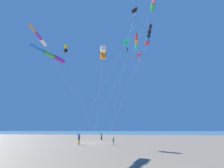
{
  "coord_description": "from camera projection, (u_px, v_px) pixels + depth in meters",
  "views": [
    {
      "loc": [
        28.9,
        8.34,
        2.26
      ],
      "look_at": [
        8.54,
        5.19,
        8.91
      ],
      "focal_mm": 22.93,
      "sensor_mm": 36.0,
      "label": 1
    }
  ],
  "objects": [
    {
      "name": "ground_plane",
      "position": [
        92.0,
        142.0,
        27.7
      ],
      "size": [
        600.0,
        600.0,
        0.0
      ],
      "primitive_type": "plane",
      "color": "#756654"
    },
    {
      "name": "ocean_water_strip",
      "position": [
        129.0,
        132.0,
        182.88
      ],
      "size": [
        240.0,
        600.0,
        0.01
      ],
      "primitive_type": "cube",
      "color": "teal",
      "rests_on": "ground_plane"
    },
    {
      "name": "person_adult_flyer",
      "position": [
        79.0,
        138.0,
        23.29
      ],
      "size": [
        0.63,
        0.66,
        1.84
      ],
      "color": "gold",
      "rests_on": "ground_plane"
    },
    {
      "name": "person_child_green_jacket",
      "position": [
        102.0,
        136.0,
        34.2
      ],
      "size": [
        0.6,
        0.59,
        1.68
      ],
      "color": "#232328",
      "rests_on": "ground_plane"
    },
    {
      "name": "person_child_grey_jacket",
      "position": [
        113.0,
        141.0,
        22.46
      ],
      "size": [
        0.44,
        0.42,
        1.23
      ],
      "color": "silver",
      "rests_on": "ground_plane"
    },
    {
      "name": "kite_windsock_rainbow_low_near",
      "position": [
        41.0,
        39.0,
        16.94
      ],
      "size": [
        19.06,
        4.39,
        12.89
      ],
      "color": "white",
      "rests_on": "ground_plane"
    },
    {
      "name": "kite_windsock_small_distant",
      "position": [
        54.0,
        57.0,
        21.21
      ],
      "size": [
        15.89,
        5.61,
        13.24
      ],
      "color": "purple",
      "rests_on": "ground_plane"
    },
    {
      "name": "kite_box_magenta_far_left",
      "position": [
        66.0,
        49.0,
        33.29
      ],
      "size": [
        7.81,
        5.89,
        21.19
      ],
      "color": "yellow",
      "rests_on": "ground_plane"
    },
    {
      "name": "kite_delta_striped_overhead",
      "position": [
        134.0,
        11.0,
        24.04
      ],
      "size": [
        4.77,
        5.68,
        21.65
      ],
      "color": "black",
      "rests_on": "ground_plane"
    },
    {
      "name": "kite_delta_orange_high_right",
      "position": [
        126.0,
        43.0,
        15.72
      ],
      "size": [
        11.27,
        10.52,
        11.72
      ],
      "color": "#1EB7C6",
      "rests_on": "ground_plane"
    },
    {
      "name": "kite_windsock_checkered_midright",
      "position": [
        136.0,
        44.0,
        26.38
      ],
      "size": [
        12.2,
        11.68,
        17.77
      ],
      "color": "#1EB7C6",
      "rests_on": "ground_plane"
    },
    {
      "name": "kite_delta_black_fish_shape",
      "position": [
        139.0,
        55.0,
        36.15
      ],
      "size": [
        2.73,
        9.16,
        20.76
      ],
      "color": "red",
      "rests_on": "ground_plane"
    },
    {
      "name": "kite_box_red_high_left",
      "position": [
        103.0,
        53.0,
        16.8
      ],
      "size": [
        12.12,
        4.43,
        11.71
      ],
      "color": "white",
      "rests_on": "ground_plane"
    },
    {
      "name": "kite_windsock_teal_far_right",
      "position": [
        148.0,
        39.0,
        19.37
      ],
      "size": [
        17.0,
        8.52,
        15.04
      ],
      "color": "red",
      "rests_on": "ground_plane"
    }
  ]
}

